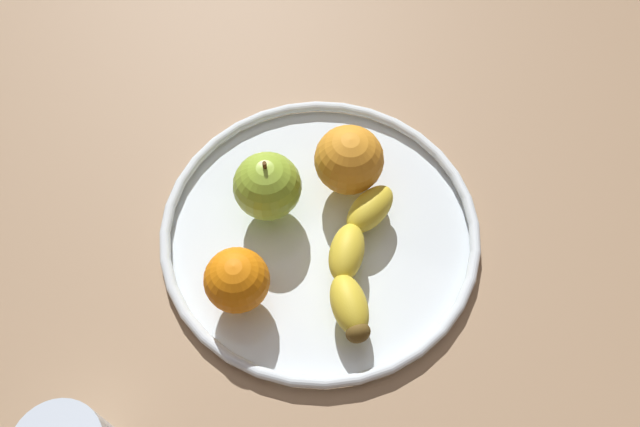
# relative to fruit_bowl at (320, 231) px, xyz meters

# --- Properties ---
(ground_plane) EXTENTS (1.52, 1.52, 0.04)m
(ground_plane) POSITION_rel_fruit_bowl_xyz_m (0.00, 0.00, -0.03)
(ground_plane) COLOR #967859
(fruit_bowl) EXTENTS (0.35, 0.35, 0.02)m
(fruit_bowl) POSITION_rel_fruit_bowl_xyz_m (0.00, 0.00, 0.00)
(fruit_bowl) COLOR silver
(fruit_bowl) RESTS_ON ground_plane
(banana) EXTENTS (0.19, 0.08, 0.04)m
(banana) POSITION_rel_fruit_bowl_xyz_m (0.03, 0.05, 0.03)
(banana) COLOR gold
(banana) RESTS_ON fruit_bowl
(apple) EXTENTS (0.07, 0.07, 0.08)m
(apple) POSITION_rel_fruit_bowl_xyz_m (-0.01, -0.06, 0.05)
(apple) COLOR #8FB632
(apple) RESTS_ON fruit_bowl
(orange_back_right) EXTENTS (0.08, 0.08, 0.08)m
(orange_back_right) POSITION_rel_fruit_bowl_xyz_m (-0.07, 0.01, 0.05)
(orange_back_right) COLOR orange
(orange_back_right) RESTS_ON fruit_bowl
(orange_front_right) EXTENTS (0.07, 0.07, 0.07)m
(orange_front_right) POSITION_rel_fruit_bowl_xyz_m (0.10, -0.05, 0.04)
(orange_front_right) COLOR orange
(orange_front_right) RESTS_ON fruit_bowl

